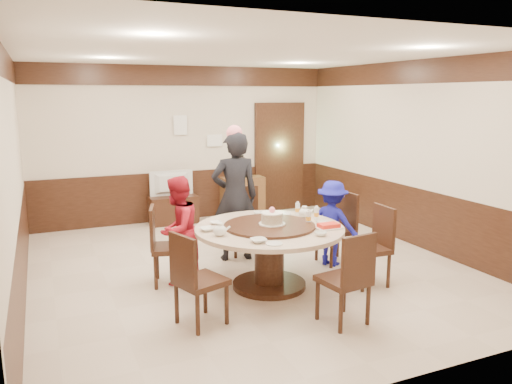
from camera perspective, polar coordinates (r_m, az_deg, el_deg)
name	(u,v)px	position (r m, az deg, el deg)	size (l,w,h in m)	color
room	(249,189)	(6.54, -0.83, 0.39)	(6.00, 6.04, 2.84)	beige
banquet_table	(269,244)	(5.98, 1.54, -6.01)	(1.77, 1.77, 0.78)	#321A0F
chair_0	(336,241)	(7.02, 9.17, -5.52)	(0.47, 0.46, 0.97)	#321A0F
chair_1	(246,233)	(7.31, -1.16, -4.70)	(0.53, 0.54, 0.97)	#321A0F
chair_2	(169,260)	(6.25, -9.90, -7.62)	(0.55, 0.54, 0.97)	#321A0F
chair_3	(199,296)	(5.15, -6.48, -11.69)	(0.57, 0.56, 0.97)	#321A0F
chair_4	(344,294)	(5.22, 10.07, -11.46)	(0.50, 0.51, 0.97)	#321A0F
chair_5	(369,260)	(6.29, 12.82, -7.63)	(0.47, 0.46, 0.97)	#321A0F
person_standing	(235,197)	(6.92, -2.43, -0.53)	(0.66, 0.43, 1.80)	black
person_red	(178,230)	(6.18, -8.93, -4.32)	(0.65, 0.50, 1.33)	#B31728
person_blue	(332,223)	(6.83, 8.70, -3.55)	(0.75, 0.43, 1.16)	#18199E
birthday_cake	(272,218)	(5.91, 1.85, -3.01)	(0.32, 0.32, 0.21)	white
teapot_left	(220,230)	(5.56, -4.17, -4.40)	(0.17, 0.15, 0.13)	white
teapot_right	(305,213)	(6.39, 5.57, -2.38)	(0.17, 0.15, 0.13)	white
bowl_0	(216,223)	(6.06, -4.64, -3.52)	(0.14, 0.14, 0.03)	white
bowl_1	(321,234)	(5.60, 7.39, -4.76)	(0.14, 0.14, 0.04)	white
bowl_2	(258,240)	(5.31, 0.28, -5.56)	(0.17, 0.17, 0.04)	white
bowl_3	(322,223)	(6.08, 7.56, -3.51)	(0.14, 0.14, 0.04)	white
bowl_4	(207,229)	(5.77, -5.59, -4.24)	(0.17, 0.17, 0.04)	white
bowl_5	(259,213)	(6.51, 0.31, -2.44)	(0.13, 0.13, 0.04)	white
saucer_near	(274,244)	(5.25, 2.08, -5.91)	(0.18, 0.18, 0.01)	white
saucer_far	(284,214)	(6.55, 3.27, -2.50)	(0.18, 0.18, 0.01)	white
shrimp_platter	(329,226)	(5.90, 8.30, -3.91)	(0.30, 0.20, 0.06)	white
bottle_0	(309,218)	(6.06, 6.02, -2.93)	(0.06, 0.06, 0.16)	white
bottle_1	(316,214)	(6.28, 6.92, -2.47)	(0.06, 0.06, 0.16)	white
bottle_2	(298,209)	(6.49, 4.77, -1.97)	(0.06, 0.06, 0.16)	white
tv_stand	(173,209)	(9.15, -9.44, -1.97)	(0.85, 0.45, 0.50)	#321A0F
television	(172,184)	(9.06, -9.53, 0.96)	(0.78, 0.10, 0.45)	#949497
side_cabinet	(242,196)	(9.56, -1.57, -0.50)	(0.80, 0.40, 0.75)	brown
thermos	(241,167)	(9.46, -1.71, 2.85)	(0.15, 0.15, 0.38)	silver
notice_left	(180,125)	(9.19, -8.64, 7.57)	(0.25, 0.00, 0.35)	white
notice_right	(215,140)	(9.40, -4.74, 5.90)	(0.30, 0.00, 0.22)	white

